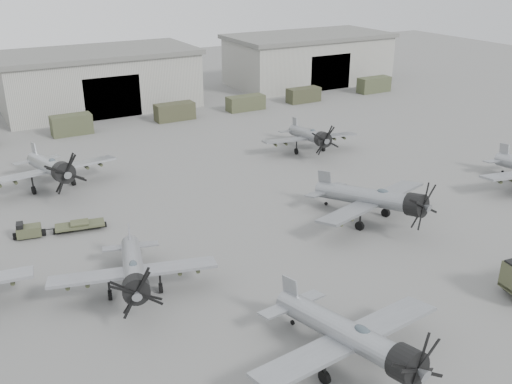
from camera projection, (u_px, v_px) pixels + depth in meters
The scene contains 14 objects.
ground at pixel (353, 313), 37.72m from camera, with size 220.00×220.00×0.00m, color slate.
hangar_center at pixel (99, 79), 85.92m from camera, with size 29.00×14.80×8.70m.
hangar_right at pixel (308, 58), 102.97m from camera, with size 29.00×14.80×8.70m.
support_truck_3 at pixel (72, 125), 74.29m from camera, with size 5.16×2.20×2.61m, color #40452D.
support_truck_4 at pixel (175, 112), 80.78m from camera, with size 5.60×2.20×2.42m, color #3B3C27.
support_truck_5 at pixel (246, 103), 85.95m from camera, with size 5.80×2.20×2.17m, color #42462D.
support_truck_6 at pixel (304, 95), 90.63m from camera, with size 5.40×2.20×2.26m, color #383A26.
support_truck_7 at pixel (374, 85), 97.01m from camera, with size 5.81×2.20×2.55m, color #42472F.
aircraft_near_1 at pixel (353, 337), 31.62m from camera, with size 12.65×11.39×5.03m.
aircraft_mid_1 at pixel (134, 270), 38.72m from camera, with size 11.53×10.38×4.59m.
aircraft_mid_2 at pixel (376, 199), 49.27m from camera, with size 12.94×11.65×5.15m.
aircraft_far_0 at pixel (52, 167), 56.39m from camera, with size 13.19×11.87×5.25m.
aircraft_far_1 at pixel (311, 136), 67.08m from camera, with size 11.59×10.43×4.60m.
tug_trailer at pixel (49, 229), 48.00m from camera, with size 7.21×2.55×1.43m.
Camera 1 is at (-21.05, -24.52, 22.00)m, focal length 40.00 mm.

